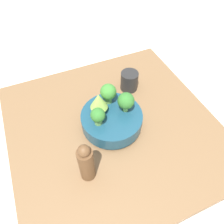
# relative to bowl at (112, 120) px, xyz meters

# --- Properties ---
(ground_plane) EXTENTS (6.00, 6.00, 0.00)m
(ground_plane) POSITION_rel_bowl_xyz_m (0.01, 0.00, -0.08)
(ground_plane) COLOR silver
(table) EXTENTS (0.82, 0.82, 0.04)m
(table) POSITION_rel_bowl_xyz_m (0.01, 0.00, -0.06)
(table) COLOR brown
(table) RESTS_ON ground_plane
(bowl) EXTENTS (0.24, 0.24, 0.07)m
(bowl) POSITION_rel_bowl_xyz_m (0.00, 0.00, 0.00)
(bowl) COLOR navy
(bowl) RESTS_ON table
(broccoli_floret_right) EXTENTS (0.06, 0.06, 0.09)m
(broccoli_floret_right) POSITION_rel_bowl_xyz_m (0.06, 0.01, 0.08)
(broccoli_floret_right) COLOR #7AB256
(broccoli_floret_right) RESTS_ON bowl
(broccoli_floret_left) EXTENTS (0.05, 0.05, 0.07)m
(broccoli_floret_left) POSITION_rel_bowl_xyz_m (-0.06, -0.01, 0.07)
(broccoli_floret_left) COLOR #609347
(broccoli_floret_left) RESTS_ON bowl
(romanesco_piece_far) EXTENTS (0.07, 0.07, 0.10)m
(romanesco_piece_far) POSITION_rel_bowl_xyz_m (-0.04, 0.04, 0.09)
(romanesco_piece_far) COLOR #6BA34C
(romanesco_piece_far) RESTS_ON bowl
(broccoli_floret_back) EXTENTS (0.06, 0.06, 0.09)m
(broccoli_floret_back) POSITION_rel_bowl_xyz_m (0.01, 0.07, 0.08)
(broccoli_floret_back) COLOR #609347
(broccoli_floret_back) RESTS_ON bowl
(cup) EXTENTS (0.08, 0.08, 0.09)m
(cup) POSITION_rel_bowl_xyz_m (0.16, 0.17, 0.00)
(cup) COLOR black
(cup) RESTS_ON table
(pepper_mill) EXTENTS (0.05, 0.05, 0.18)m
(pepper_mill) POSITION_rel_bowl_xyz_m (-0.16, -0.15, 0.05)
(pepper_mill) COLOR brown
(pepper_mill) RESTS_ON table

